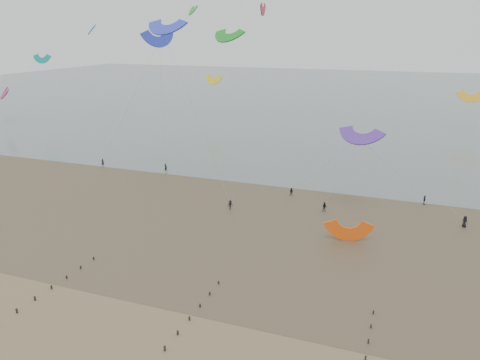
# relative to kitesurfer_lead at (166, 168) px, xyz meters

# --- Properties ---
(ground) EXTENTS (500.00, 500.00, 0.00)m
(ground) POSITION_rel_kitesurfer_lead_xyz_m (25.11, -51.71, -0.90)
(ground) COLOR brown
(ground) RESTS_ON ground
(sea_and_shore) EXTENTS (500.00, 665.00, 0.03)m
(sea_and_shore) POSITION_rel_kitesurfer_lead_xyz_m (21.03, -17.31, -0.89)
(sea_and_shore) COLOR #475654
(sea_and_shore) RESTS_ON ground
(kitesurfer_lead) EXTENTS (0.71, 0.52, 1.80)m
(kitesurfer_lead) POSITION_rel_kitesurfer_lead_xyz_m (0.00, 0.00, 0.00)
(kitesurfer_lead) COLOR black
(kitesurfer_lead) RESTS_ON ground
(kitesurfers) EXTENTS (100.91, 24.82, 1.86)m
(kitesurfers) POSITION_rel_kitesurfer_lead_xyz_m (52.27, -4.52, -0.03)
(kitesurfers) COLOR black
(kitesurfers) RESTS_ON ground
(grounded_kite) EXTENTS (6.70, 5.68, 3.24)m
(grounded_kite) POSITION_rel_kitesurfer_lead_xyz_m (41.94, -21.84, -0.90)
(grounded_kite) COLOR #FF5710
(grounded_kite) RESTS_ON ground
(kites_airborne) EXTENTS (226.92, 113.82, 35.79)m
(kites_airborne) POSITION_rel_kitesurfer_lead_xyz_m (13.94, 38.53, 21.12)
(kites_airborne) COLOR #CA3175
(kites_airborne) RESTS_ON ground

